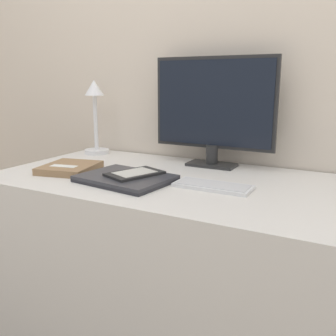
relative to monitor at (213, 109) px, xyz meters
name	(u,v)px	position (x,y,z in m)	size (l,w,h in m)	color
wall_back	(218,59)	(-0.04, 0.13, 0.21)	(3.60, 0.05, 2.40)	beige
desk	(176,270)	(-0.04, -0.26, -0.62)	(1.40, 0.72, 0.75)	silver
monitor	(213,109)	(0.00, 0.00, 0.00)	(0.53, 0.11, 0.46)	#262626
keyboard	(213,186)	(0.13, -0.32, -0.24)	(0.27, 0.11, 0.01)	silver
laptop	(126,178)	(-0.18, -0.39, -0.23)	(0.35, 0.28, 0.02)	#232328
ereader	(135,173)	(-0.16, -0.36, -0.22)	(0.19, 0.23, 0.01)	black
desk_lamp	(95,110)	(-0.62, 0.00, -0.03)	(0.12, 0.12, 0.36)	white
notebook	(70,168)	(-0.47, -0.36, -0.23)	(0.24, 0.25, 0.03)	#93704C
pen	(153,187)	(-0.05, -0.41, -0.24)	(0.03, 0.14, 0.01)	navy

